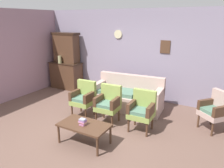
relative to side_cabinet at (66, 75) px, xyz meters
The scene contains 12 objects.
ground_plane 3.40m from the side_cabinet, 41.85° to the right, with size 7.68×7.68×0.00m, color brown.
wall_back_with_decor 2.69m from the side_cabinet, ahead, with size 6.40×0.09×2.70m.
side_cabinet is the anchor object (origin of this frame).
cabinet_upper_hutch 0.99m from the side_cabinet, 90.00° to the left, with size 0.99×0.38×1.03m.
vase_on_cabinet 0.63m from the side_cabinet, 116.89° to the right, with size 0.12×0.12×0.26m, color tan.
floral_couch 2.78m from the side_cabinet, 12.36° to the right, with size 1.95×0.94×0.90m.
armchair_by_doorway 2.50m from the side_cabinet, 39.19° to the right, with size 0.53×0.50×0.90m.
armchair_row_middle 3.11m from the side_cabinet, 30.79° to the right, with size 0.54×0.52×0.90m.
armchair_near_cabinet 3.85m from the side_cabinet, 24.12° to the right, with size 0.53×0.50×0.90m.
wingback_chair_by_fireplace 5.00m from the side_cabinet, ahead, with size 0.71×0.71×0.90m.
coffee_table 3.81m from the side_cabinet, 44.12° to the right, with size 1.00×0.56×0.42m.
book_stack_on_table 3.82m from the side_cabinet, 44.54° to the right, with size 0.14×0.12×0.13m.
Camera 1 is at (2.55, -3.44, 2.40)m, focal length 34.34 mm.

